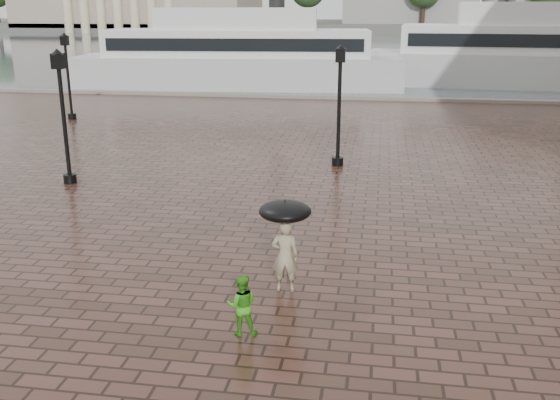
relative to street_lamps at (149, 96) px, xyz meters
The scene contains 10 objects.
ground 16.29m from the street_lamps, 71.94° to the right, with size 300.00×300.00×0.00m, color #332017.
harbour_water 76.86m from the street_lamps, 86.27° to the left, with size 240.00×240.00×0.00m, color #424B50.
quay_edge 17.56m from the street_lamps, 73.30° to the left, with size 80.00×0.60×0.30m, color slate.
far_shore 144.76m from the street_lamps, 88.02° to the left, with size 300.00×60.00×2.00m, color #4C4C47.
street_lamps is the anchor object (origin of this frame).
adult_pedestrian 14.86m from the street_lamps, 58.70° to the right, with size 0.58×0.38×1.59m, color tan.
child_pedestrian 16.38m from the street_lamps, 63.85° to the right, with size 0.58×0.45×1.18m, color #3A981C.
ferry_near 21.70m from the street_lamps, 92.91° to the left, with size 24.50×7.95×7.89m.
ferry_far 33.50m from the street_lamps, 50.50° to the left, with size 26.13×8.09×8.44m.
umbrella 14.79m from the street_lamps, 58.70° to the right, with size 1.10×1.10×1.11m.
Camera 1 is at (4.53, -9.45, 5.87)m, focal length 40.00 mm.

